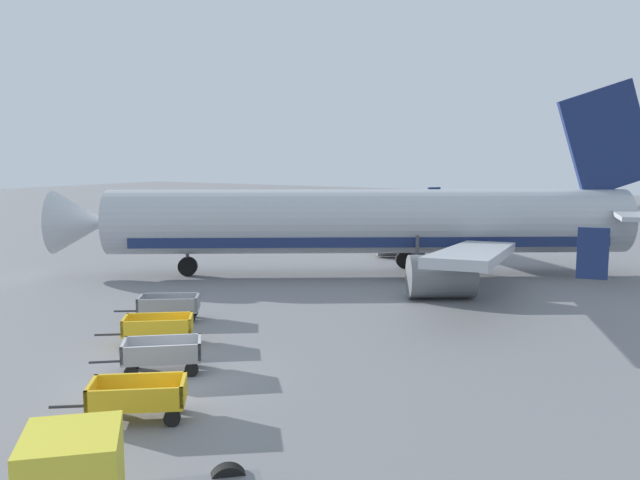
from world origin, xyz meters
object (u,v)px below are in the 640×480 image
Objects in this scene: baggage_cart_fourth_in_row at (169,307)px; baggage_cart_third_in_row at (158,329)px; baggage_cart_nearest at (138,398)px; baggage_cart_second_in_row at (162,354)px; airplane at (386,223)px.

baggage_cart_third_in_row is at bearing -52.08° from baggage_cart_fourth_in_row.
baggage_cart_nearest is at bearing -50.20° from baggage_cart_fourth_in_row.
baggage_cart_second_in_row and baggage_cart_fourth_in_row have the same top height.
airplane is 10.50× the size of baggage_cart_second_in_row.
baggage_cart_fourth_in_row is (-7.03, 8.44, 0.00)m from baggage_cart_nearest.
baggage_cart_second_in_row is at bearing -47.71° from baggage_cart_fourth_in_row.
baggage_cart_nearest is 7.28m from baggage_cart_third_in_row.
baggage_cart_nearest is 1.02× the size of baggage_cart_second_in_row.
baggage_cart_fourth_in_row is at bearing 127.92° from baggage_cart_third_in_row.
baggage_cart_second_in_row and baggage_cart_third_in_row have the same top height.
airplane is 20.21m from baggage_cart_second_in_row.
airplane is at bearing 87.76° from baggage_cart_third_in_row.
airplane is at bearing 78.65° from baggage_cart_fourth_in_row.
airplane is at bearing 99.92° from baggage_cart_nearest.
baggage_cart_second_in_row is at bearing -84.96° from airplane.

